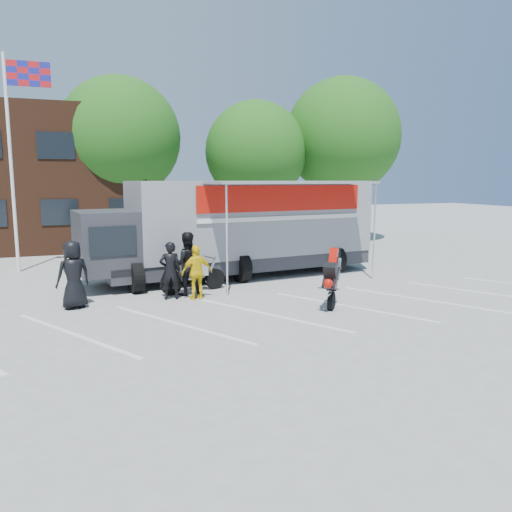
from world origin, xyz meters
TOP-DOWN VIEW (x-y plane):
  - ground at (0.00, 0.00)m, footprint 100.00×100.00m
  - parking_bay_lines at (0.00, 1.00)m, footprint 18.09×13.33m
  - flagpole at (-6.24, 10.00)m, footprint 1.61×0.12m
  - tree_left at (-2.00, 16.00)m, footprint 6.12×6.12m
  - tree_mid at (5.00, 15.00)m, footprint 5.44×5.44m
  - tree_right at (10.00, 14.50)m, footprint 6.46×6.46m
  - transporter_truck at (1.24, 6.33)m, footprint 11.33×6.45m
  - parked_motorcycle at (-1.03, 4.30)m, footprint 2.36×1.30m
  - stunt_bike_rider at (2.31, 1.34)m, footprint 1.53×1.65m
  - spectator_leather_a at (-4.54, 3.48)m, footprint 1.06×0.88m
  - spectator_leather_b at (-1.89, 3.59)m, footprint 0.66×0.47m
  - spectator_leather_c at (-1.32, 3.96)m, footprint 0.98×0.79m
  - spectator_hivis at (-1.16, 3.32)m, footprint 0.98×0.50m

SIDE VIEW (x-z plane):
  - ground at x=0.00m, z-range 0.00..0.00m
  - transporter_truck at x=1.24m, z-range -1.72..1.72m
  - parked_motorcycle at x=-1.03m, z-range -0.59..0.59m
  - stunt_bike_rider at x=2.31m, z-range -0.90..0.90m
  - parking_bay_lines at x=0.00m, z-range 0.00..0.01m
  - spectator_hivis at x=-1.16m, z-range 0.00..1.60m
  - spectator_leather_b at x=-1.89m, z-range 0.00..1.71m
  - spectator_leather_a at x=-4.54m, z-range 0.00..1.86m
  - spectator_leather_c at x=-1.32m, z-range 0.00..1.93m
  - tree_mid at x=5.00m, z-range 1.10..8.78m
  - flagpole at x=-6.24m, z-range 1.05..9.05m
  - tree_left at x=-2.00m, z-range 1.25..9.89m
  - tree_right at x=10.00m, z-range 1.32..10.44m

